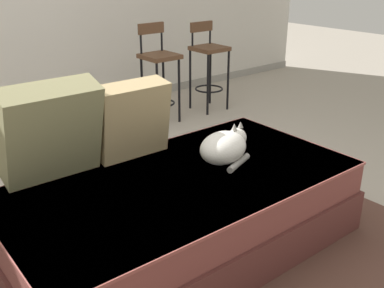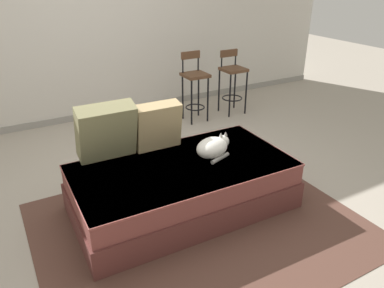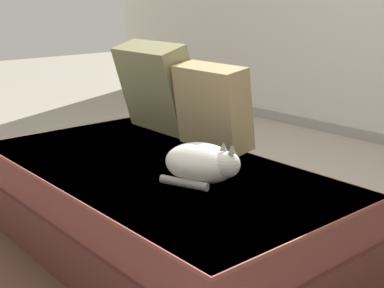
% 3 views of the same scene
% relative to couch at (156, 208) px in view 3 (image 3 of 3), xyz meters
% --- Properties ---
extents(ground_plane, '(16.00, 16.00, 0.00)m').
position_rel_couch_xyz_m(ground_plane, '(0.00, 0.40, -0.22)').
color(ground_plane, '#A89E8E').
rests_on(ground_plane, ground).
extents(area_rug, '(2.60, 2.11, 0.01)m').
position_rel_couch_xyz_m(area_rug, '(0.00, -0.30, -0.22)').
color(area_rug, brown).
rests_on(area_rug, ground).
extents(couch, '(1.91, 1.05, 0.44)m').
position_rel_couch_xyz_m(couch, '(0.00, 0.00, 0.00)').
color(couch, brown).
rests_on(couch, ground).
extents(throw_pillow_corner, '(0.50, 0.31, 0.52)m').
position_rel_couch_xyz_m(throw_pillow_corner, '(-0.51, 0.42, 0.48)').
color(throw_pillow_corner, '#847F56').
rests_on(throw_pillow_corner, couch).
extents(throw_pillow_middle, '(0.43, 0.22, 0.44)m').
position_rel_couch_xyz_m(throw_pillow_middle, '(-0.04, 0.41, 0.44)').
color(throw_pillow_middle, tan).
rests_on(throw_pillow_middle, couch).
extents(cat, '(0.38, 0.33, 0.20)m').
position_rel_couch_xyz_m(cat, '(0.32, 0.01, 0.30)').
color(cat, white).
rests_on(cat, couch).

